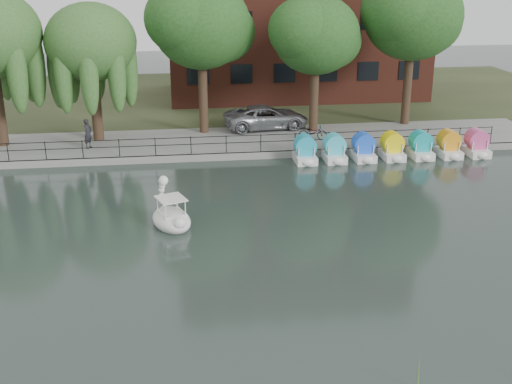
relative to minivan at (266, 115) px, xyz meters
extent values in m
plane|color=#3E4C47|center=(-3.08, -18.35, -1.27)|extent=(120.00, 120.00, 0.00)
cube|color=gray|center=(-3.08, -2.35, -1.07)|extent=(40.00, 6.00, 0.40)
cube|color=gray|center=(-3.08, -5.30, -1.07)|extent=(40.00, 0.25, 0.40)
cube|color=#47512D|center=(-3.08, 11.65, -1.09)|extent=(60.00, 22.00, 0.36)
cylinder|color=black|center=(-3.08, -5.10, 0.08)|extent=(32.00, 0.04, 0.04)
cylinder|color=black|center=(-3.08, -5.10, -0.32)|extent=(32.00, 0.04, 0.04)
cylinder|color=black|center=(-3.08, -5.10, -0.37)|extent=(0.05, 0.05, 1.00)
cylinder|color=#473323|center=(-10.58, -1.35, 1.03)|extent=(0.60, 0.60, 3.80)
ellipsoid|color=#4D7C38|center=(-10.58, -1.35, 5.02)|extent=(5.32, 5.32, 4.52)
cylinder|color=#473323|center=(-4.08, -0.35, 1.38)|extent=(0.60, 0.60, 4.50)
ellipsoid|color=#326727|center=(-4.08, -0.35, 5.83)|extent=(6.00, 6.00, 5.10)
cylinder|color=#473323|center=(2.92, -0.85, 1.16)|extent=(0.60, 0.60, 4.05)
ellipsoid|color=#326727|center=(2.92, -0.85, 5.16)|extent=(5.40, 5.40, 4.59)
cylinder|color=#473323|center=(9.42, 0.15, 1.49)|extent=(0.60, 0.60, 4.72)
ellipsoid|color=#326727|center=(9.42, 0.15, 6.17)|extent=(6.30, 6.30, 5.36)
imported|color=gray|center=(0.00, 0.00, 0.00)|extent=(3.57, 6.53, 1.74)
imported|color=gray|center=(2.41, -3.09, -0.37)|extent=(0.86, 1.79, 1.00)
imported|color=black|center=(-10.98, -3.15, 0.12)|extent=(0.77, 0.86, 1.98)
ellipsoid|color=white|center=(-6.28, -14.57, -1.00)|extent=(2.25, 2.78, 0.53)
cube|color=white|center=(-6.25, -14.65, -0.73)|extent=(1.29, 1.34, 0.27)
cube|color=white|center=(-6.26, -14.61, 0.01)|extent=(1.46, 1.51, 0.05)
ellipsoid|color=white|center=(-5.92, -15.53, -0.78)|extent=(0.68, 0.60, 0.50)
sphere|color=white|center=(-6.55, -13.82, 0.56)|extent=(0.43, 0.43, 0.43)
cone|color=black|center=(-6.65, -13.55, 0.53)|extent=(0.25, 0.28, 0.18)
cylinder|color=yellow|center=(-6.61, -13.67, 0.54)|extent=(0.25, 0.16, 0.23)
cube|color=white|center=(1.28, -6.29, -1.05)|extent=(1.15, 1.70, 0.44)
cylinder|color=#24A3C2|center=(1.28, -6.19, -0.32)|extent=(0.90, 1.20, 0.90)
cube|color=white|center=(2.98, -6.29, -1.05)|extent=(1.15, 1.70, 0.44)
cylinder|color=#3CC2D6|center=(2.98, -6.19, -0.32)|extent=(0.90, 1.20, 0.90)
cube|color=white|center=(4.68, -6.29, -1.05)|extent=(1.15, 1.70, 0.44)
cylinder|color=blue|center=(4.68, -6.19, -0.32)|extent=(0.90, 1.20, 0.90)
cube|color=white|center=(6.38, -6.29, -1.05)|extent=(1.15, 1.70, 0.44)
cylinder|color=yellow|center=(6.38, -6.19, -0.32)|extent=(0.90, 1.20, 0.90)
cube|color=white|center=(8.08, -6.29, -1.05)|extent=(1.15, 1.70, 0.44)
cylinder|color=#18A2AA|center=(8.08, -6.19, -0.32)|extent=(0.90, 1.20, 0.90)
cube|color=white|center=(9.78, -6.29, -1.05)|extent=(1.15, 1.70, 0.44)
cylinder|color=orange|center=(9.78, -6.19, -0.32)|extent=(0.90, 1.20, 0.90)
cube|color=white|center=(11.48, -6.29, -1.05)|extent=(1.15, 1.70, 0.44)
cylinder|color=#D24C89|center=(11.48, -6.19, -0.32)|extent=(0.90, 1.20, 0.90)
camera|label=1|loc=(-6.01, -40.30, 9.60)|focal=45.00mm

